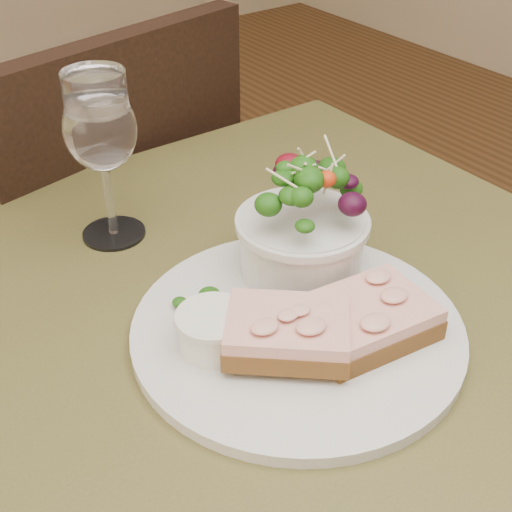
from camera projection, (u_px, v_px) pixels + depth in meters
cafe_table at (265, 409)px, 0.72m from camera, size 0.80×0.80×0.75m
chair_far at (94, 337)px, 1.34m from camera, size 0.50×0.50×0.90m
dinner_plate at (297, 330)px, 0.65m from camera, size 0.31×0.31×0.01m
sandwich_front at (366, 319)px, 0.63m from camera, size 0.12×0.10×0.03m
sandwich_back at (287, 332)px, 0.61m from camera, size 0.13×0.13×0.03m
ramekin at (213, 329)px, 0.62m from camera, size 0.06×0.06×0.04m
salad_bowl at (303, 220)px, 0.69m from camera, size 0.12×0.12×0.13m
garnish at (195, 307)px, 0.66m from camera, size 0.05×0.04×0.02m
wine_glass at (101, 134)px, 0.73m from camera, size 0.08×0.08×0.18m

